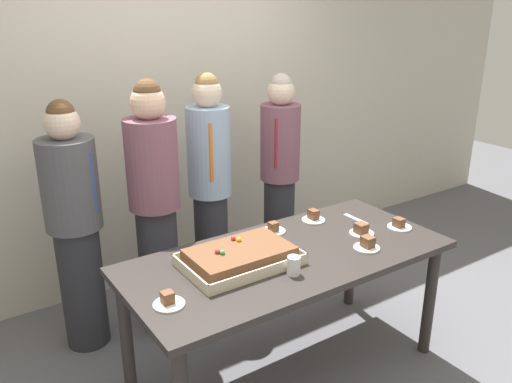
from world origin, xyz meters
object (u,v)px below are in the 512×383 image
Objects in this scene: plated_slice_near_right at (399,225)px; plated_slice_far_left at (273,229)px; person_striped_tie_right at (155,207)px; cake_server_utensil at (356,219)px; plated_slice_center_front at (313,217)px; person_far_right_suit at (75,225)px; plated_slice_near_left at (367,245)px; plated_slice_center_back at (361,230)px; plated_slice_far_right at (168,301)px; sheet_cake at (240,257)px; person_serving_front at (280,174)px; drink_cup_nearest at (294,266)px; person_green_shirt_behind at (210,188)px; party_table at (288,269)px.

plated_slice_near_right is 0.79m from plated_slice_far_left.
cake_server_utensil is at bearing 47.67° from person_striped_tie_right.
plated_slice_center_front is 1.49m from person_far_right_suit.
plated_slice_center_back is at bearing 54.84° from plated_slice_near_left.
plated_slice_far_right is 1.47m from cake_server_utensil.
sheet_cake reaches higher than plated_slice_far_left.
plated_slice_center_front is (0.32, 0.00, 0.00)m from plated_slice_far_left.
plated_slice_near_left is 1.23m from person_serving_front.
plated_slice_near_left is at bearing -125.16° from plated_slice_center_back.
plated_slice_near_right is at bearing -29.39° from plated_slice_far_left.
plated_slice_near_left is 1.00× the size of plated_slice_far_right.
person_far_right_suit is (-1.56, 0.82, 0.04)m from cake_server_utensil.
plated_slice_near_left is 1.50× the size of drink_cup_nearest.
person_serving_front is at bearing 113.62° from person_green_shirt_behind.
plated_slice_near_left is at bearing -165.70° from plated_slice_near_right.
plated_slice_center_front reaches higher than party_table.
plated_slice_far_left is 0.69m from person_green_shirt_behind.
plated_slice_near_left is at bearing 29.36° from person_striped_tie_right.
plated_slice_near_right is at bearing 0.29° from plated_slice_far_right.
drink_cup_nearest is at bearing 6.69° from person_striped_tie_right.
plated_slice_near_left reaches higher than plated_slice_near_right.
plated_slice_near_right is 1.31m from person_green_shirt_behind.
plated_slice_far_left is at bearing 150.61° from plated_slice_near_right.
plated_slice_far_left reaches higher than party_table.
person_far_right_suit is at bearing -43.10° from person_serving_front.
plated_slice_far_left is 1.00× the size of plated_slice_center_front.
plated_slice_far_right is at bearing -176.83° from plated_slice_center_back.
party_table is at bearing -167.67° from cake_server_utensil.
sheet_cake is 0.36× the size of person_striped_tie_right.
person_serving_front is at bearing 56.45° from drink_cup_nearest.
plated_slice_center_front reaches higher than plated_slice_far_left.
plated_slice_center_front is (1.21, 0.40, 0.00)m from plated_slice_far_right.
plated_slice_center_front is at bearing 42.10° from drink_cup_nearest.
plated_slice_center_back is at bearing -5.81° from sheet_cake.
sheet_cake is 0.38× the size of person_far_right_suit.
cake_server_utensil is (0.56, -0.14, -0.01)m from plated_slice_far_left.
plated_slice_near_left is at bearing -125.44° from cake_server_utensil.
drink_cup_nearest is 1.45m from person_serving_front.
plated_slice_far_left is 1.00× the size of plated_slice_center_back.
party_table is 9.31× the size of cake_server_utensil.
plated_slice_center_front is (0.42, 0.29, 0.12)m from party_table.
plated_slice_near_left reaches higher than plated_slice_far_left.
person_striped_tie_right is (0.36, 0.95, 0.08)m from plated_slice_far_right.
plated_slice_near_left is 1.20m from plated_slice_far_right.
cake_server_utensil is at bearing -14.27° from plated_slice_far_left.
plated_slice_center_front is (0.01, 0.49, -0.00)m from plated_slice_near_left.
party_table is at bearing 154.49° from plated_slice_near_left.
plated_slice_center_back is (0.43, -0.32, 0.01)m from plated_slice_far_left.
drink_cup_nearest is (-0.22, -0.49, 0.03)m from plated_slice_far_left.
cake_server_utensil is (0.24, 0.34, -0.02)m from plated_slice_near_left.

